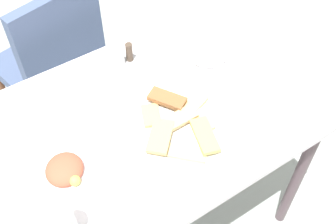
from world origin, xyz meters
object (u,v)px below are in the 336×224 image
Objects in this scene: pide_platter at (181,127)px; salad_plate_greens at (65,171)px; paper_napkin at (283,121)px; fork at (287,124)px; drinking_glass at (257,82)px; spoon at (280,117)px; condiment_caddy at (126,58)px; dining_chair at (54,59)px; salad_plate_rice at (207,53)px; dining_table at (160,128)px.

salad_plate_greens is (-0.38, 0.05, 0.00)m from pide_platter.
fork is at bearing -90.00° from paper_napkin.
drinking_glass is 0.14m from spoon.
salad_plate_greens is 0.71m from paper_napkin.
paper_napkin is at bearing -60.53° from condiment_caddy.
condiment_caddy is at bearing -71.13° from dining_chair.
salad_plate_rice is 0.30m from condiment_caddy.
dining_table is 8.88× the size of paper_napkin.
pide_platter reaches higher than dining_table.
spoon is (0.68, -0.19, -0.01)m from salad_plate_greens.
salad_plate_rice is 0.37m from spoon.
condiment_caddy is (-0.29, 0.52, 0.02)m from paper_napkin.
salad_plate_rice is at bearing 14.97° from salad_plate_greens.
pide_platter is at bearing -7.52° from salad_plate_greens.
dining_chair is (-0.13, 0.69, -0.15)m from dining_table.
drinking_glass reaches higher than spoon.
dining_chair reaches higher than dining_table.
salad_plate_greens is at bearing 174.95° from drinking_glass.
dining_table is 9.56× the size of drinking_glass.
paper_napkin is 0.02m from spoon.
paper_napkin is at bearing -65.15° from dining_chair.
dining_chair reaches higher than condiment_caddy.
dining_chair is at bearing 118.92° from drinking_glass.
salad_plate_rice reaches higher than fork.
condiment_caddy reaches higher than spoon.
salad_plate_rice is at bearing -26.73° from condiment_caddy.
dining_chair reaches higher than pide_platter.
pide_platter is 1.78× the size of salad_plate_greens.
condiment_caddy reaches higher than dining_table.
dining_table is 1.12× the size of dining_chair.
spoon is (0.44, -0.94, 0.25)m from dining_chair.
salad_plate_greens is (-0.37, -0.06, 0.12)m from dining_table.
dining_table is at bearing -79.37° from dining_chair.
dining_chair is 1.11m from fork.
drinking_glass is 0.17m from fork.
dining_table is 0.42m from spoon.
spoon is 0.58m from condiment_caddy.
condiment_caddy is at bearing 128.69° from drinking_glass.
dining_table is at bearing 98.00° from pide_platter.
pide_platter reaches higher than spoon.
paper_napkin is 0.60m from condiment_caddy.
paper_napkin is 0.70× the size of spoon.
condiment_caddy is at bearing 127.54° from spoon.
dining_chair is 7.92× the size of paper_napkin.
dining_chair reaches higher than salad_plate_greens.
pide_platter is 3.02× the size of paper_napkin.
dining_table is at bearing 148.86° from spoon.
salad_plate_rice is 0.24m from drinking_glass.
salad_plate_rice reaches higher than paper_napkin.
pide_platter is at bearing 150.88° from fork.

